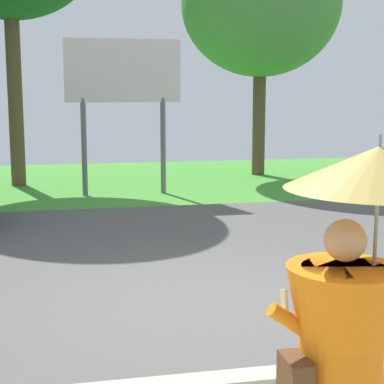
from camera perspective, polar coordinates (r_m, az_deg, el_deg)
name	(u,v)px	position (r m, az deg, el deg)	size (l,w,h in m)	color
ground_plane	(177,244)	(9.87, -1.40, -4.78)	(40.00, 22.00, 0.20)	#565451
monk_pedestrian	(348,333)	(3.44, 14.16, -12.49)	(1.06, 0.96, 2.13)	orange
roadside_billboard	(123,82)	(14.18, -6.37, 10.01)	(2.60, 0.12, 3.50)	slate
tree_center_back	(261,4)	(17.80, 6.35, 16.83)	(4.38, 4.38, 6.72)	brown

